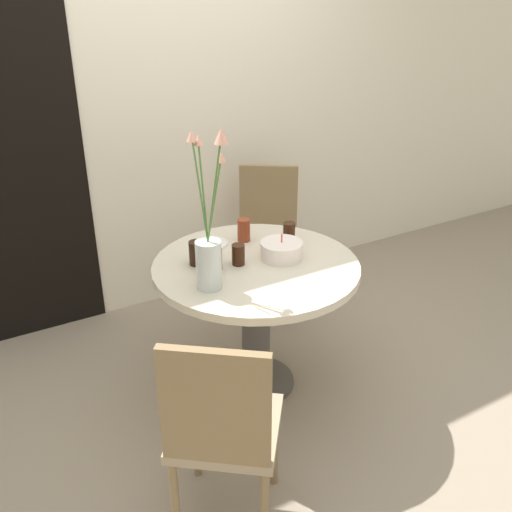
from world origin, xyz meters
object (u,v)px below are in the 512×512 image
Objects in this scene: chair_near_front at (267,229)px; chair_left_flank at (222,425)px; drink_glass_2 at (289,233)px; drink_glass_4 at (244,230)px; drink_glass_0 at (197,253)px; drink_glass_1 at (214,259)px; side_plate at (211,244)px; flower_vase at (209,249)px; drink_glass_3 at (238,255)px; birthday_cake at (281,250)px.

chair_near_front is 1.00× the size of chair_left_flank.
drink_glass_2 is 0.24m from drink_glass_4.
drink_glass_0 reaches higher than drink_glass_1.
side_plate is 0.42m from drink_glass_2.
drink_glass_3 is (0.22, 0.14, -0.14)m from flower_vase.
birthday_cake is at bearing -11.53° from drink_glass_3.
chair_near_front is at bearing -88.43° from chair_left_flank.
drink_glass_1 is (0.36, 0.77, 0.26)m from chair_left_flank.
chair_near_front is 4.34× the size of birthday_cake.
drink_glass_1 is at bearing -63.17° from drink_glass_0.
birthday_cake is 1.18× the size of side_plate.
chair_left_flank is 1.04m from birthday_cake.
chair_near_front reaches higher than drink_glass_0.
flower_vase is 7.19× the size of drink_glass_3.
chair_near_front is at bearing 38.58° from drink_glass_0.
drink_glass_2 is at bearing 22.31° from flower_vase.
birthday_cake is at bearing -81.83° from chair_near_front.
flower_vase is 7.14× the size of drink_glass_1.
drink_glass_1 is at bearing 174.78° from drink_glass_3.
drink_glass_4 is at bearing 37.95° from drink_glass_1.
drink_glass_2 reaches higher than side_plate.
side_plate is (0.47, 1.04, 0.21)m from chair_left_flank.
chair_left_flank is 7.76× the size of drink_glass_0.
chair_near_front is 8.82× the size of drink_glass_1.
flower_vase reaches higher than chair_left_flank.
birthday_cake is (-0.38, -0.77, 0.25)m from chair_near_front.
side_plate is at bearing 67.47° from drink_glass_1.
drink_glass_3 is at bearing -30.83° from drink_glass_0.
side_plate is at bearing 166.45° from drink_glass_4.
drink_glass_2 is at bearing 14.71° from drink_glass_3.
birthday_cake is 0.48m from flower_vase.
flower_vase is 6.28× the size of drink_glass_0.
drink_glass_0 is 0.98× the size of drink_glass_4.
drink_glass_0 is (-0.39, 0.15, 0.02)m from birthday_cake.
drink_glass_0 is at bearing -72.00° from chair_left_flank.
side_plate is at bearing 63.97° from flower_vase.
flower_vase reaches higher than drink_glass_4.
drink_glass_3 is at bearing -84.65° from chair_left_flank.
chair_near_front is 0.89m from birthday_cake.
chair_left_flank is at bearing -122.44° from drink_glass_3.
chair_near_front is at bearing 63.52° from birthday_cake.
chair_near_front reaches higher than side_plate.
chair_left_flank reaches higher than birthday_cake.
birthday_cake reaches higher than drink_glass_0.
drink_glass_3 is 0.29m from drink_glass_4.
chair_near_front is 5.12× the size of side_plate.
chair_near_front is 0.71m from drink_glass_4.
flower_vase reaches higher than chair_near_front.
drink_glass_3 is (0.13, -0.01, -0.00)m from drink_glass_1.
side_plate is at bearing 93.21° from drink_glass_3.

